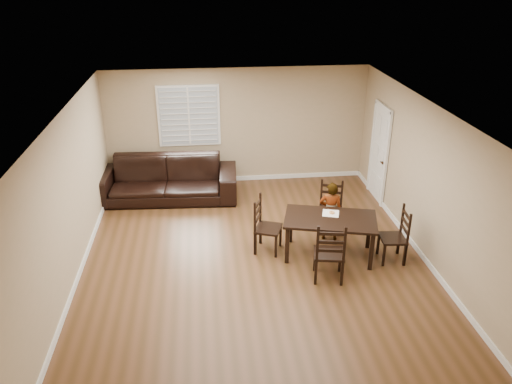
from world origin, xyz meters
TOP-DOWN VIEW (x-y plane):
  - ground at (0.00, 0.00)m, footprint 7.00×7.00m
  - room at (0.04, 0.18)m, footprint 6.04×7.04m
  - dining_table at (1.34, -0.05)m, footprint 1.77×1.27m
  - chair_near at (1.61, 0.93)m, footprint 0.56×0.54m
  - chair_far at (1.13, -0.88)m, footprint 0.56×0.54m
  - chair_left at (0.17, 0.27)m, footprint 0.57×0.59m
  - chair_right at (2.52, -0.34)m, footprint 0.46×0.49m
  - child at (1.49, 0.51)m, footprint 0.49×0.39m
  - napkin at (1.39, 0.12)m, footprint 0.36×0.36m
  - donut at (1.41, 0.12)m, footprint 0.10×0.10m
  - sofa at (-1.66, 2.69)m, footprint 3.17×1.39m

SIDE VIEW (x-z plane):
  - ground at x=0.00m, z-range 0.00..0.00m
  - sofa at x=-1.66m, z-range 0.00..0.91m
  - chair_near at x=1.61m, z-range -0.05..0.96m
  - chair_right at x=2.52m, z-range -0.05..0.96m
  - chair_left at x=0.17m, z-range -0.05..1.00m
  - chair_far at x=1.13m, z-range -0.05..1.04m
  - child at x=1.49m, z-range 0.00..1.17m
  - dining_table at x=1.34m, z-range 0.28..1.03m
  - napkin at x=1.39m, z-range 0.75..0.75m
  - donut at x=1.41m, z-range 0.75..0.79m
  - room at x=0.04m, z-range 0.45..3.17m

